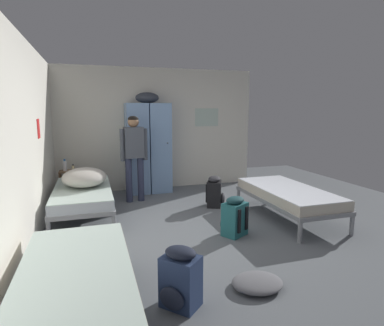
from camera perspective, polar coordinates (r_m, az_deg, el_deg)
ground_plane at (r=4.70m, az=1.03°, el=-12.03°), size 8.81×8.81×0.00m
room_backdrop at (r=5.40m, az=-15.38°, el=4.62°), size 4.35×5.57×2.60m
locker_bank at (r=6.76m, az=-7.77°, el=2.97°), size 0.90×0.55×2.07m
shelf_unit at (r=6.61m, az=-20.77°, el=-3.19°), size 0.38×0.30×0.57m
bed_left_rear at (r=5.48m, az=-18.81°, el=-5.25°), size 0.90×1.90×0.49m
bed_left_front at (r=2.89m, az=-19.91°, el=-18.82°), size 0.90×1.90×0.49m
bed_right at (r=5.38m, az=16.61°, el=-5.38°), size 0.90×1.90×0.49m
bedding_heap at (r=5.50m, az=-18.54°, el=-2.41°), size 0.70×0.81×0.30m
person_traveler at (r=6.07m, az=-10.24°, el=2.18°), size 0.51×0.23×1.61m
water_bottle at (r=6.58m, az=-21.62°, el=-0.42°), size 0.07×0.07×0.22m
lotion_bottle at (r=6.52m, az=-20.32°, el=-0.83°), size 0.05×0.05×0.13m
backpack_teal at (r=4.53m, az=7.49°, el=-9.45°), size 0.40×0.41×0.55m
backpack_navy at (r=2.99m, az=-2.12°, el=-19.85°), size 0.42×0.42×0.55m
backpack_black at (r=5.80m, az=4.07°, el=-5.17°), size 0.40×0.39×0.55m
clothes_pile_grey at (r=3.42m, az=11.50°, el=-20.07°), size 0.51×0.44×0.10m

